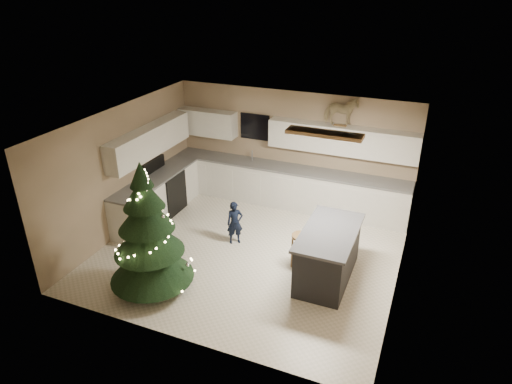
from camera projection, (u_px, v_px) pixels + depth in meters
ground_plane at (249, 253)px, 8.83m from camera, size 5.50×5.50×0.00m
room_shell at (250, 170)px, 8.06m from camera, size 5.52×5.02×2.61m
cabinetry at (241, 178)px, 10.18m from camera, size 5.50×3.20×2.00m
island at (328, 254)px, 7.92m from camera, size 0.90×1.70×0.95m
bar_stool at (301, 243)px, 8.25m from camera, size 0.34×0.34×0.64m
christmas_tree at (148, 239)px, 7.46m from camera, size 1.46×1.41×2.33m
toddler at (235, 223)px, 8.98m from camera, size 0.39×0.36×0.89m
rocking_horse at (341, 112)px, 9.39m from camera, size 0.74×0.49×0.60m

